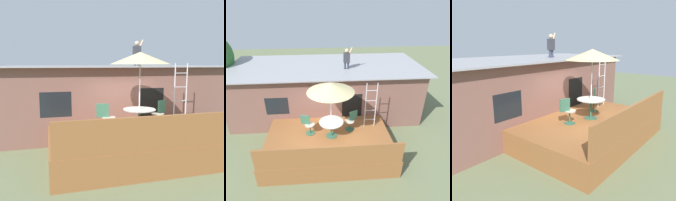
{
  "view_description": "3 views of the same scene",
  "coord_description": "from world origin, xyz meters",
  "views": [
    {
      "loc": [
        -2.68,
        -7.09,
        2.95
      ],
      "look_at": [
        -0.5,
        1.11,
        1.7
      ],
      "focal_mm": 38.99,
      "sensor_mm": 36.0,
      "label": 1
    },
    {
      "loc": [
        -0.14,
        -7.06,
        6.35
      ],
      "look_at": [
        0.51,
        1.17,
        1.97
      ],
      "focal_mm": 32.21,
      "sensor_mm": 36.0,
      "label": 2
    },
    {
      "loc": [
        -6.68,
        -4.24,
        3.5
      ],
      "look_at": [
        -0.07,
        1.2,
        1.35
      ],
      "focal_mm": 35.94,
      "sensor_mm": 36.0,
      "label": 3
    }
  ],
  "objects": [
    {
      "name": "patio_chair_right",
      "position": [
        1.05,
        0.51,
        1.26
      ],
      "size": [
        0.59,
        0.44,
        0.92
      ],
      "rotation": [
        0.0,
        0.0,
        -2.69
      ],
      "color": "#33664C",
      "rests_on": "deck"
    },
    {
      "name": "person_figure",
      "position": [
        1.1,
        2.91,
        3.51
      ],
      "size": [
        0.47,
        0.2,
        1.11
      ],
      "color": "#33384C",
      "rests_on": "house"
    },
    {
      "name": "step_ladder",
      "position": [
        1.96,
        0.7,
        1.9
      ],
      "size": [
        0.52,
        0.04,
        2.2
      ],
      "color": "silver",
      "rests_on": "deck"
    },
    {
      "name": "deck_railing",
      "position": [
        0.0,
        -1.7,
        1.25
      ],
      "size": [
        5.34,
        0.08,
        0.9
      ],
      "primitive_type": "cube",
      "color": "brown",
      "rests_on": "deck"
    },
    {
      "name": "ground_plane",
      "position": [
        0.0,
        0.0,
        0.0
      ],
      "size": [
        40.0,
        40.0,
        0.0
      ],
      "primitive_type": "plane",
      "color": "#66704C"
    },
    {
      "name": "house",
      "position": [
        0.0,
        3.6,
        1.46
      ],
      "size": [
        10.5,
        4.5,
        2.9
      ],
      "color": "brown",
      "rests_on": "ground"
    },
    {
      "name": "patio_umbrella",
      "position": [
        0.13,
        0.07,
        3.15
      ],
      "size": [
        1.9,
        1.9,
        2.54
      ],
      "color": "silver",
      "rests_on": "deck"
    },
    {
      "name": "deck",
      "position": [
        0.0,
        0.0,
        0.4
      ],
      "size": [
        5.44,
        3.5,
        0.8
      ],
      "primitive_type": "cube",
      "color": "brown",
      "rests_on": "ground"
    },
    {
      "name": "patio_table",
      "position": [
        0.13,
        0.07,
        1.39
      ],
      "size": [
        1.04,
        1.04,
        0.74
      ],
      "color": "#33664C",
      "rests_on": "deck"
    },
    {
      "name": "patio_chair_left",
      "position": [
        -0.88,
        0.35,
        1.26
      ],
      "size": [
        0.61,
        0.44,
        0.92
      ],
      "rotation": [
        0.0,
        0.0,
        -0.27
      ],
      "color": "#33664C",
      "rests_on": "deck"
    }
  ]
}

